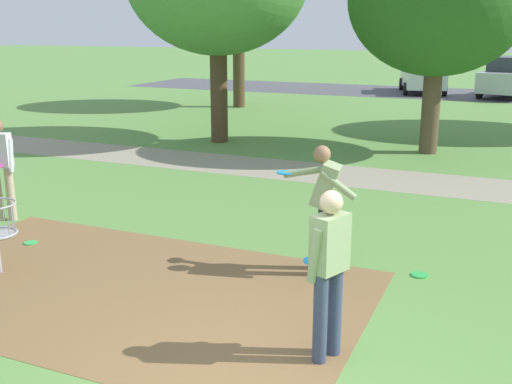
# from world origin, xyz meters

# --- Properties ---
(dirt_tee_pad) EXTENTS (6.23, 3.67, 0.01)m
(dirt_tee_pad) POSITION_xyz_m (-2.50, 1.56, 0.00)
(dirt_tee_pad) COLOR brown
(dirt_tee_pad) RESTS_ON ground
(player_throwing) EXTENTS (0.45, 0.50, 1.71)m
(player_throwing) POSITION_xyz_m (0.40, 0.99, 0.97)
(player_throwing) COLOR #384260
(player_throwing) RESTS_ON ground
(player_waiting_left) EXTENTS (0.50, 0.45, 1.71)m
(player_waiting_left) POSITION_xyz_m (-5.87, 3.10, 0.97)
(player_waiting_left) COLOR tan
(player_waiting_left) RESTS_ON ground
(player_waiting_right) EXTENTS (1.15, 0.42, 1.71)m
(player_waiting_right) POSITION_xyz_m (-0.29, 3.06, 0.99)
(player_waiting_right) COLOR #232328
(player_waiting_right) RESTS_ON ground
(frisbee_mid_grass) EXTENTS (0.20, 0.20, 0.02)m
(frisbee_mid_grass) POSITION_xyz_m (-4.65, 2.36, 0.01)
(frisbee_mid_grass) COLOR green
(frisbee_mid_grass) RESTS_ON ground
(frisbee_far_left) EXTENTS (0.22, 0.22, 0.02)m
(frisbee_far_left) POSITION_xyz_m (0.93, 3.44, 0.01)
(frisbee_far_left) COLOR green
(frisbee_far_left) RESTS_ON ground
(parking_lot_strip) EXTENTS (36.00, 6.00, 0.01)m
(parking_lot_strip) POSITION_xyz_m (0.00, 26.83, 0.00)
(parking_lot_strip) COLOR #4C4C51
(parking_lot_strip) RESTS_ON ground
(parked_car_leftmost) EXTENTS (2.81, 4.52, 1.84)m
(parked_car_leftmost) POSITION_xyz_m (-2.61, 26.82, 0.92)
(parked_car_leftmost) COLOR silver
(parked_car_leftmost) RESTS_ON ground
(parked_car_center_left) EXTENTS (2.75, 4.51, 1.84)m
(parked_car_center_left) POSITION_xyz_m (1.37, 26.28, 0.92)
(parked_car_center_left) COLOR #B2B7BC
(parked_car_center_left) RESTS_ON ground
(gravel_path) EXTENTS (40.00, 1.94, 0.00)m
(gravel_path) POSITION_xyz_m (0.00, 8.49, 0.00)
(gravel_path) COLOR gray
(gravel_path) RESTS_ON ground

